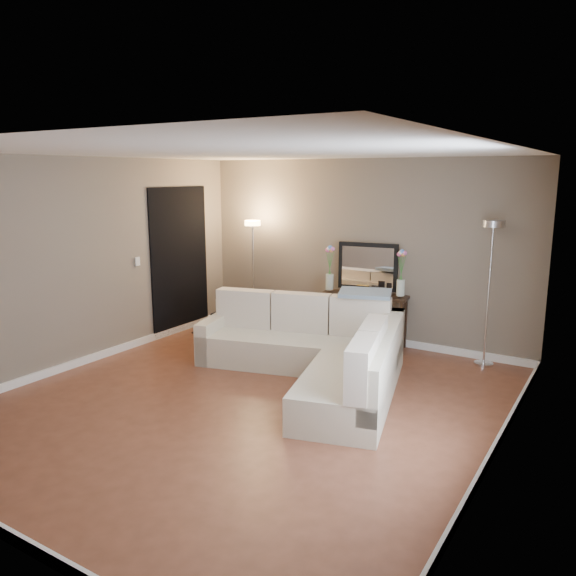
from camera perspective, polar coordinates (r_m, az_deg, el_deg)
The scene contains 22 objects.
floor at distance 6.14m, azimuth -4.01°, elevation -11.46°, with size 5.00×5.50×0.01m, color brown.
ceiling at distance 5.65m, azimuth -4.39°, elevation 13.69°, with size 5.00×5.50×0.01m, color white.
wall_back at distance 8.12m, azimuth 7.31°, elevation 3.74°, with size 5.00×0.02×2.60m, color #746959.
wall_left at distance 7.49m, azimuth -19.97°, elevation 2.48°, with size 0.02×5.50×2.60m, color #746959.
wall_right at distance 4.77m, azimuth 21.09°, elevation -2.46°, with size 0.02×5.50×2.60m, color #746959.
baseboard_back at distance 8.36m, azimuth 7.02°, elevation -4.80°, with size 5.00×0.03×0.10m, color white.
baseboard_front at distance 4.46m, azimuth -26.63°, elevation -21.46°, with size 5.00×0.03×0.10m, color white.
baseboard_left at distance 7.75m, azimuth -19.22°, elevation -6.69°, with size 0.03×5.50×0.10m, color white.
baseboard_right at distance 5.20m, azimuth 19.77°, elevation -15.92°, with size 0.03×5.50×0.10m, color white.
doorway at distance 8.64m, azimuth -10.93°, elevation 2.75°, with size 0.02×1.20×2.20m, color black.
switch_plate at distance 8.03m, azimuth -15.05°, elevation 2.63°, with size 0.02×0.08×0.12m, color white.
sectional_sofa at distance 6.68m, azimuth 3.07°, elevation -6.45°, with size 3.05×2.55×0.88m.
throw_blanket at distance 7.03m, azimuth 7.84°, elevation -0.52°, with size 0.63×0.37×0.05m, color gray.
console_table at distance 7.98m, azimuth 7.19°, elevation -2.85°, with size 1.24×0.49×0.74m.
leaning_mirror at distance 7.96m, azimuth 8.10°, elevation 2.17°, with size 0.85×0.15×0.67m.
table_decor at distance 7.84m, azimuth 7.64°, elevation -0.28°, with size 0.52×0.13×0.12m.
flower_vase_left at distance 7.98m, azimuth 4.26°, elevation 1.74°, with size 0.14×0.13×0.63m.
flower_vase_right at distance 7.70m, azimuth 11.42°, elevation 1.19°, with size 0.14×0.13×0.63m.
floor_lamp_lit at distance 8.62m, azimuth -3.58°, elevation 3.57°, with size 0.24×0.24×1.69m.
floor_lamp_unlit at distance 7.33m, azimuth 19.90°, elevation 2.28°, with size 0.28×0.28×1.84m.
charcoal_rug at distance 8.67m, azimuth -5.23°, elevation -4.45°, with size 1.10×0.83×0.01m, color black.
black_bag at distance 8.67m, azimuth -6.62°, elevation -3.24°, with size 0.31×0.22×0.20m, color black.
Camera 1 is at (3.32, -4.57, 2.39)m, focal length 35.00 mm.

